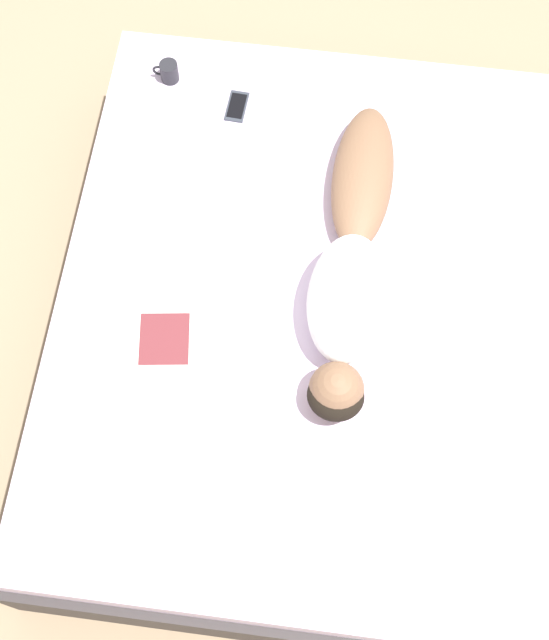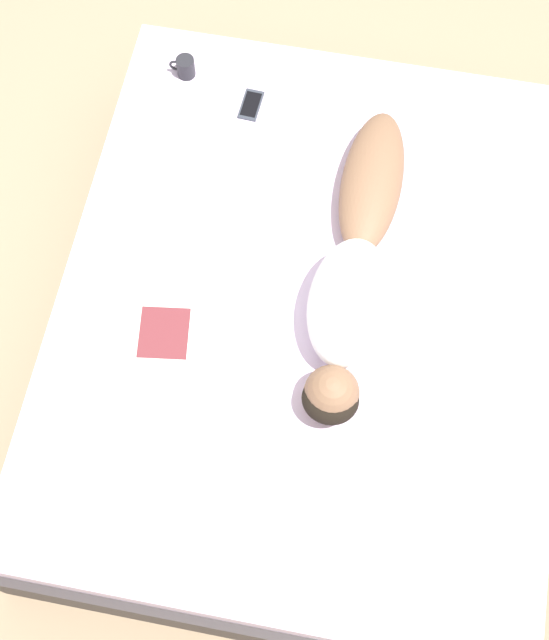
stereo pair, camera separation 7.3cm
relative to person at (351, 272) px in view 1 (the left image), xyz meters
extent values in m
plane|color=#9E8466|center=(0.14, 0.08, -0.64)|extent=(12.00, 12.00, 0.00)
cube|color=#383333|center=(0.14, 0.08, -0.44)|extent=(1.87, 2.30, 0.39)
cube|color=silver|center=(0.14, 0.08, -0.17)|extent=(1.81, 2.24, 0.15)
ellipsoid|color=brown|center=(-0.01, -0.41, -0.03)|extent=(0.24, 0.63, 0.14)
ellipsoid|color=white|center=(0.00, 0.11, 0.02)|extent=(0.29, 0.49, 0.24)
ellipsoid|color=black|center=(0.01, 0.46, 0.00)|extent=(0.20, 0.18, 0.10)
sphere|color=brown|center=(0.01, 0.44, -0.01)|extent=(0.19, 0.19, 0.19)
cube|color=silver|center=(0.36, 0.26, -0.10)|extent=(0.31, 0.32, 0.01)
cube|color=silver|center=(0.63, 0.30, -0.10)|extent=(0.31, 0.32, 0.01)
cube|color=maroon|center=(0.63, 0.30, -0.09)|extent=(0.20, 0.22, 0.00)
cylinder|color=#232328|center=(0.80, -0.83, -0.06)|extent=(0.07, 0.07, 0.09)
cylinder|color=black|center=(0.80, -0.83, -0.02)|extent=(0.06, 0.06, 0.01)
torus|color=#232328|center=(0.85, -0.83, -0.06)|extent=(0.05, 0.01, 0.05)
cube|color=#333842|center=(0.52, -0.72, -0.10)|extent=(0.08, 0.15, 0.01)
cube|color=black|center=(0.52, -0.72, -0.09)|extent=(0.07, 0.12, 0.00)
camera|label=1|loc=(0.09, 1.42, 2.83)|focal=50.00mm
camera|label=2|loc=(0.02, 1.41, 2.83)|focal=50.00mm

